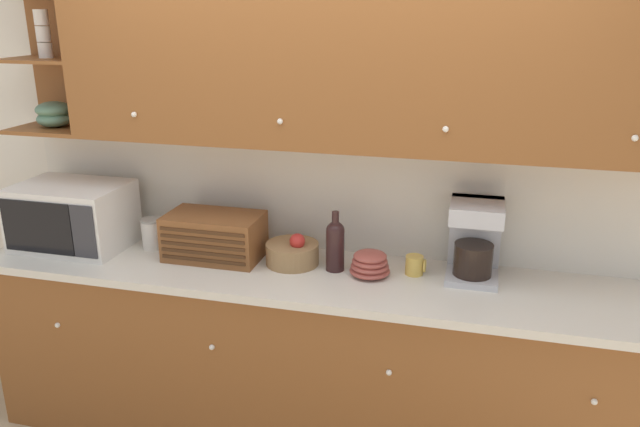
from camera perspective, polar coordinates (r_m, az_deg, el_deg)
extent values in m
plane|color=tan|center=(3.71, 0.87, -16.95)|extent=(24.00, 24.00, 0.00)
cube|color=silver|center=(3.17, 1.11, 2.91)|extent=(5.69, 0.06, 2.60)
cube|color=brown|center=(3.21, -0.42, -13.41)|extent=(3.29, 0.61, 0.91)
cube|color=silver|center=(2.97, -0.52, -5.80)|extent=(3.31, 0.64, 0.04)
sphere|color=white|center=(3.38, -22.87, -9.39)|extent=(0.03, 0.03, 0.03)
sphere|color=white|center=(2.98, -9.86, -11.96)|extent=(0.03, 0.03, 0.03)
sphere|color=white|center=(2.78, 6.32, -14.25)|extent=(0.03, 0.03, 0.03)
sphere|color=white|center=(2.81, 23.79, -15.48)|extent=(0.03, 0.03, 0.03)
cube|color=silver|center=(3.15, 0.95, 1.66)|extent=(3.29, 0.01, 0.58)
cube|color=brown|center=(2.82, 4.49, 13.48)|extent=(2.87, 0.33, 0.75)
cube|color=brown|center=(3.64, -22.20, 13.34)|extent=(0.42, 0.02, 0.75)
cube|color=brown|center=(3.56, -22.98, 7.17)|extent=(0.42, 0.33, 0.02)
cube|color=brown|center=(3.51, -23.71, 12.77)|extent=(0.42, 0.33, 0.02)
sphere|color=white|center=(3.08, -16.64, 8.67)|extent=(0.03, 0.03, 0.03)
sphere|color=white|center=(2.78, -3.68, 8.40)|extent=(0.03, 0.03, 0.03)
sphere|color=white|center=(2.64, 11.41, 7.57)|extent=(0.03, 0.03, 0.03)
sphere|color=white|center=(2.70, 26.85, 6.17)|extent=(0.03, 0.03, 0.03)
ellipsoid|color=slate|center=(3.55, -23.08, 7.96)|extent=(0.18, 0.18, 0.08)
ellipsoid|color=slate|center=(3.54, -23.18, 8.75)|extent=(0.18, 0.18, 0.08)
cylinder|color=silver|center=(3.51, -23.81, 13.50)|extent=(0.07, 0.07, 0.08)
cylinder|color=silver|center=(3.51, -23.98, 14.78)|extent=(0.07, 0.07, 0.08)
cylinder|color=silver|center=(3.50, -24.15, 16.06)|extent=(0.07, 0.07, 0.08)
cube|color=silver|center=(3.48, -21.65, -0.19)|extent=(0.56, 0.40, 0.33)
cube|color=black|center=(3.37, -24.48, -1.17)|extent=(0.39, 0.01, 0.27)
cube|color=#2D2D33|center=(3.21, -20.81, -1.60)|extent=(0.12, 0.01, 0.27)
cylinder|color=silver|center=(3.35, -15.02, -1.84)|extent=(0.11, 0.11, 0.15)
cylinder|color=gray|center=(3.33, -15.13, -0.57)|extent=(0.12, 0.12, 0.01)
cube|color=brown|center=(3.15, -9.62, -2.05)|extent=(0.47, 0.28, 0.22)
cube|color=#432713|center=(3.06, -10.63, -4.22)|extent=(0.43, 0.01, 0.02)
cube|color=#432713|center=(3.04, -10.67, -3.59)|extent=(0.43, 0.01, 0.02)
cube|color=#432713|center=(3.03, -10.71, -2.96)|extent=(0.43, 0.01, 0.02)
cube|color=#432713|center=(3.02, -10.75, -2.33)|extent=(0.43, 0.01, 0.02)
cube|color=#432713|center=(3.00, -10.79, -1.68)|extent=(0.43, 0.01, 0.02)
cylinder|color=#937047|center=(3.05, -2.55, -3.68)|extent=(0.26, 0.26, 0.11)
sphere|color=red|center=(3.00, -2.08, -2.54)|extent=(0.08, 0.08, 0.08)
cylinder|color=black|center=(2.96, 1.39, -3.39)|extent=(0.09, 0.09, 0.20)
sphere|color=black|center=(2.93, 1.41, -1.58)|extent=(0.09, 0.09, 0.09)
cylinder|color=black|center=(2.91, 1.42, -0.46)|extent=(0.03, 0.03, 0.07)
ellipsoid|color=#9E473D|center=(2.94, 4.56, -5.24)|extent=(0.19, 0.19, 0.04)
ellipsoid|color=#9E473D|center=(2.93, 4.58, -4.80)|extent=(0.18, 0.18, 0.05)
ellipsoid|color=#9E473D|center=(2.92, 4.59, -4.35)|extent=(0.17, 0.17, 0.04)
ellipsoid|color=#9E473D|center=(2.91, 4.60, -3.91)|extent=(0.16, 0.16, 0.04)
cylinder|color=gold|center=(2.97, 8.61, -4.69)|extent=(0.08, 0.08, 0.09)
torus|color=gold|center=(2.97, 9.54, -4.74)|extent=(0.01, 0.06, 0.06)
cube|color=#B7B7BC|center=(2.99, 13.69, -5.52)|extent=(0.24, 0.26, 0.03)
cylinder|color=black|center=(2.93, 13.81, -4.09)|extent=(0.18, 0.18, 0.15)
cube|color=#B7B7BC|center=(3.02, 13.99, -1.81)|extent=(0.24, 0.06, 0.37)
cube|color=#B7B7BC|center=(2.88, 14.16, 0.19)|extent=(0.24, 0.26, 0.08)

